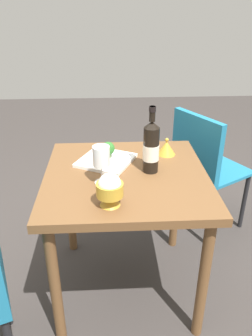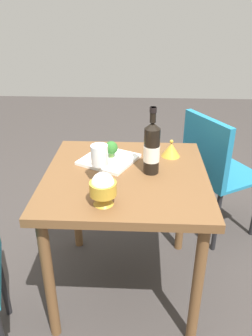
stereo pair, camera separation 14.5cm
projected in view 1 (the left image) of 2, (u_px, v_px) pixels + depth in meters
name	position (u px, v px, depth m)	size (l,w,h in m)	color
ground_plane	(126.00, 283.00, 1.93)	(8.00, 8.00, 0.00)	#383330
dining_table	(126.00, 191.00, 1.64)	(0.78, 0.78, 0.72)	brown
chair_near_window	(203.00, 161.00, 2.16)	(0.55, 0.55, 0.85)	teal
wine_bottle	(151.00, 147.00, 1.56)	(0.08, 0.08, 0.32)	black
wine_glass	(101.00, 157.00, 1.46)	(0.08, 0.08, 0.18)	white
rice_bowl	(110.00, 189.00, 1.32)	(0.11, 0.11, 0.14)	gold
rice_bowl_lid	(166.00, 148.00, 1.78)	(0.10, 0.10, 0.09)	gold
serving_plate	(106.00, 160.00, 1.71)	(0.34, 0.34, 0.02)	white
broccoli_floret	(108.00, 149.00, 1.69)	(0.07, 0.07, 0.09)	#729E4C
carrot_garnish_left	(98.00, 160.00, 1.63)	(0.04, 0.04, 0.05)	orange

